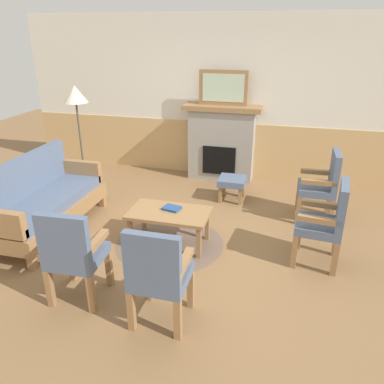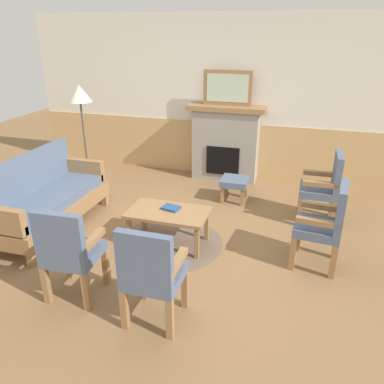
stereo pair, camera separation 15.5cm
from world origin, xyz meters
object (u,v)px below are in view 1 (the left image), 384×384
(footstool, at_px, (232,183))
(floor_lamp_by_couch, at_px, (76,101))
(couch, at_px, (45,202))
(framed_picture, at_px, (223,88))
(book_on_table, at_px, (172,208))
(armchair_front_center, at_px, (73,252))
(armchair_by_window_left, at_px, (323,183))
(armchair_front_left, at_px, (158,273))
(fireplace, at_px, (221,142))
(coffee_table, at_px, (169,216))
(armchair_near_fireplace, at_px, (327,220))

(footstool, distance_m, floor_lamp_by_couch, 2.64)
(couch, bearing_deg, footstool, 35.50)
(footstool, bearing_deg, framed_picture, 111.06)
(book_on_table, bearing_deg, armchair_front_center, -113.20)
(armchair_by_window_left, distance_m, armchair_front_left, 2.88)
(fireplace, distance_m, armchair_front_center, 3.69)
(book_on_table, height_order, armchair_front_left, armchair_front_left)
(fireplace, xyz_separation_m, armchair_front_center, (-0.72, -3.62, -0.11))
(coffee_table, xyz_separation_m, armchair_near_fireplace, (1.78, 0.05, 0.15))
(armchair_near_fireplace, xyz_separation_m, armchair_by_window_left, (0.01, 1.10, 0.00))
(framed_picture, xyz_separation_m, armchair_by_window_left, (1.61, -1.24, -1.02))
(framed_picture, relative_size, armchair_near_fireplace, 0.82)
(book_on_table, distance_m, armchair_front_center, 1.41)
(footstool, bearing_deg, armchair_front_left, -93.84)
(footstool, xyz_separation_m, armchair_near_fireplace, (1.26, -1.45, 0.25))
(armchair_front_center, bearing_deg, book_on_table, 66.80)
(armchair_near_fireplace, relative_size, floor_lamp_by_couch, 0.58)
(framed_picture, height_order, book_on_table, framed_picture)
(couch, xyz_separation_m, floor_lamp_by_couch, (-0.18, 1.30, 1.05))
(fireplace, relative_size, framed_picture, 1.62)
(armchair_near_fireplace, height_order, armchair_front_center, same)
(couch, distance_m, coffee_table, 1.65)
(framed_picture, distance_m, coffee_table, 2.67)
(footstool, xyz_separation_m, armchair_front_center, (-1.06, -2.72, 0.25))
(couch, relative_size, armchair_near_fireplace, 1.84)
(fireplace, height_order, armchair_by_window_left, fireplace)
(coffee_table, height_order, armchair_by_window_left, armchair_by_window_left)
(floor_lamp_by_couch, bearing_deg, couch, -82.20)
(fireplace, bearing_deg, footstool, -68.94)
(floor_lamp_by_couch, bearing_deg, armchair_front_center, -62.42)
(couch, bearing_deg, coffee_table, 2.04)
(framed_picture, xyz_separation_m, coffee_table, (-0.18, -2.39, -1.17))
(book_on_table, height_order, armchair_front_center, armchair_front_center)
(framed_picture, distance_m, book_on_table, 2.58)
(armchair_by_window_left, relative_size, armchair_front_left, 1.00)
(book_on_table, bearing_deg, fireplace, 85.92)
(coffee_table, height_order, book_on_table, book_on_table)
(couch, distance_m, armchair_near_fireplace, 3.44)
(book_on_table, relative_size, footstool, 0.50)
(floor_lamp_by_couch, bearing_deg, armchair_near_fireplace, -18.34)
(framed_picture, bearing_deg, armchair_by_window_left, -37.51)
(armchair_near_fireplace, bearing_deg, armchair_front_center, -151.22)
(fireplace, relative_size, armchair_front_center, 1.33)
(framed_picture, relative_size, footstool, 2.00)
(armchair_by_window_left, bearing_deg, couch, -160.69)
(footstool, bearing_deg, book_on_table, -109.63)
(book_on_table, relative_size, armchair_near_fireplace, 0.21)
(book_on_table, bearing_deg, armchair_front_left, -77.12)
(floor_lamp_by_couch, bearing_deg, coffee_table, -34.17)
(framed_picture, distance_m, floor_lamp_by_couch, 2.32)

